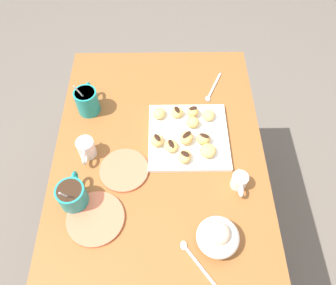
% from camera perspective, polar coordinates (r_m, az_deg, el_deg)
% --- Properties ---
extents(ground_plane, '(8.00, 8.00, 0.00)m').
position_cam_1_polar(ground_plane, '(1.80, -1.02, -13.61)').
color(ground_plane, '#665B51').
extents(dining_table, '(1.02, 0.73, 0.71)m').
position_cam_1_polar(dining_table, '(1.27, -1.41, -4.71)').
color(dining_table, '#935628').
rests_on(dining_table, ground_plane).
extents(pastry_plate_square, '(0.28, 0.28, 0.02)m').
position_cam_1_polar(pastry_plate_square, '(1.18, 3.53, 1.03)').
color(pastry_plate_square, white).
rests_on(pastry_plate_square, dining_table).
extents(coffee_mug_teal_left, '(0.13, 0.09, 0.13)m').
position_cam_1_polar(coffee_mug_teal_left, '(1.07, -16.24, -8.71)').
color(coffee_mug_teal_left, teal).
rests_on(coffee_mug_teal_left, dining_table).
extents(coffee_mug_teal_right, '(0.12, 0.08, 0.15)m').
position_cam_1_polar(coffee_mug_teal_right, '(1.26, -13.83, 7.11)').
color(coffee_mug_teal_right, teal).
rests_on(coffee_mug_teal_right, dining_table).
extents(cream_pitcher_white, '(0.10, 0.06, 0.07)m').
position_cam_1_polar(cream_pitcher_white, '(1.15, -13.99, -0.91)').
color(cream_pitcher_white, white).
rests_on(cream_pitcher_white, dining_table).
extents(ice_cream_bowl, '(0.13, 0.13, 0.09)m').
position_cam_1_polar(ice_cream_bowl, '(0.99, 8.65, -15.77)').
color(ice_cream_bowl, white).
rests_on(ice_cream_bowl, dining_table).
extents(chocolate_sauce_pitcher, '(0.09, 0.05, 0.06)m').
position_cam_1_polar(chocolate_sauce_pitcher, '(1.09, 12.27, -6.50)').
color(chocolate_sauce_pitcher, white).
rests_on(chocolate_sauce_pitcher, dining_table).
extents(saucer_coral_left, '(0.18, 0.18, 0.01)m').
position_cam_1_polar(saucer_coral_left, '(1.06, -12.44, -12.71)').
color(saucer_coral_left, '#E5704C').
rests_on(saucer_coral_left, dining_table).
extents(saucer_coral_right, '(0.16, 0.16, 0.01)m').
position_cam_1_polar(saucer_coral_right, '(1.12, -7.62, -4.75)').
color(saucer_coral_right, '#E5704C').
rests_on(saucer_coral_right, dining_table).
extents(loose_spoon_near_saucer, '(0.15, 0.08, 0.01)m').
position_cam_1_polar(loose_spoon_near_saucer, '(1.34, 7.62, 8.94)').
color(loose_spoon_near_saucer, silver).
rests_on(loose_spoon_near_saucer, dining_table).
extents(loose_spoon_by_plate, '(0.14, 0.10, 0.01)m').
position_cam_1_polar(loose_spoon_by_plate, '(1.01, 4.52, -19.43)').
color(loose_spoon_by_plate, silver).
rests_on(loose_spoon_by_plate, dining_table).
extents(beignet_0, '(0.07, 0.07, 0.03)m').
position_cam_1_polar(beignet_0, '(1.13, 0.52, -0.57)').
color(beignet_0, '#E5B260').
rests_on(beignet_0, pastry_plate_square).
extents(chocolate_drizzle_0, '(0.04, 0.03, 0.00)m').
position_cam_1_polar(chocolate_drizzle_0, '(1.12, 0.53, -0.13)').
color(chocolate_drizzle_0, black).
rests_on(chocolate_drizzle_0, beignet_0).
extents(beignet_1, '(0.06, 0.05, 0.03)m').
position_cam_1_polar(beignet_1, '(1.11, 2.92, -2.45)').
color(beignet_1, '#E5B260').
rests_on(beignet_1, pastry_plate_square).
extents(chocolate_drizzle_1, '(0.03, 0.04, 0.00)m').
position_cam_1_polar(chocolate_drizzle_1, '(1.09, 2.96, -1.96)').
color(chocolate_drizzle_1, black).
rests_on(chocolate_drizzle_1, beignet_1).
extents(beignet_2, '(0.06, 0.06, 0.03)m').
position_cam_1_polar(beignet_2, '(1.19, 4.27, 3.53)').
color(beignet_2, '#E5B260').
rests_on(beignet_2, pastry_plate_square).
extents(beignet_3, '(0.07, 0.07, 0.04)m').
position_cam_1_polar(beignet_3, '(1.14, -1.86, 0.33)').
color(beignet_3, '#E5B260').
rests_on(beignet_3, pastry_plate_square).
extents(chocolate_drizzle_3, '(0.04, 0.03, 0.00)m').
position_cam_1_polar(chocolate_drizzle_3, '(1.12, -1.89, 0.89)').
color(chocolate_drizzle_3, black).
rests_on(chocolate_drizzle_3, beignet_3).
extents(beignet_4, '(0.06, 0.06, 0.04)m').
position_cam_1_polar(beignet_4, '(1.21, 4.30, 5.32)').
color(beignet_4, '#E5B260').
rests_on(beignet_4, pastry_plate_square).
extents(chocolate_drizzle_4, '(0.02, 0.03, 0.00)m').
position_cam_1_polar(chocolate_drizzle_4, '(1.20, 4.37, 5.96)').
color(chocolate_drizzle_4, black).
rests_on(chocolate_drizzle_4, beignet_4).
extents(beignet_5, '(0.06, 0.06, 0.03)m').
position_cam_1_polar(beignet_5, '(1.22, 7.06, 4.72)').
color(beignet_5, '#E5B260').
rests_on(beignet_5, pastry_plate_square).
extents(beignet_6, '(0.04, 0.05, 0.04)m').
position_cam_1_polar(beignet_6, '(1.15, 6.17, 0.62)').
color(beignet_6, '#E5B260').
rests_on(beignet_6, pastry_plate_square).
extents(chocolate_drizzle_6, '(0.03, 0.04, 0.00)m').
position_cam_1_polar(chocolate_drizzle_6, '(1.13, 6.26, 1.23)').
color(chocolate_drizzle_6, black).
rests_on(chocolate_drizzle_6, beignet_6).
extents(beignet_7, '(0.07, 0.07, 0.03)m').
position_cam_1_polar(beignet_7, '(1.12, 6.95, -1.41)').
color(beignet_7, '#E5B260').
rests_on(beignet_7, pastry_plate_square).
extents(beignet_8, '(0.07, 0.06, 0.04)m').
position_cam_1_polar(beignet_8, '(1.14, 3.20, 0.81)').
color(beignet_8, '#E5B260').
rests_on(beignet_8, pastry_plate_square).
extents(chocolate_drizzle_8, '(0.04, 0.04, 0.00)m').
position_cam_1_polar(chocolate_drizzle_8, '(1.13, 3.25, 1.40)').
color(chocolate_drizzle_8, black).
rests_on(chocolate_drizzle_8, beignet_8).
extents(beignet_9, '(0.07, 0.06, 0.03)m').
position_cam_1_polar(beignet_9, '(1.21, -1.53, 5.05)').
color(beignet_9, '#E5B260').
rests_on(beignet_9, pastry_plate_square).
extents(beignet_10, '(0.07, 0.07, 0.03)m').
position_cam_1_polar(beignet_10, '(1.22, 1.54, 5.23)').
color(beignet_10, '#E5B260').
rests_on(beignet_10, pastry_plate_square).
extents(chocolate_drizzle_10, '(0.04, 0.03, 0.00)m').
position_cam_1_polar(chocolate_drizzle_10, '(1.20, 1.56, 5.74)').
color(chocolate_drizzle_10, black).
rests_on(chocolate_drizzle_10, beignet_10).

